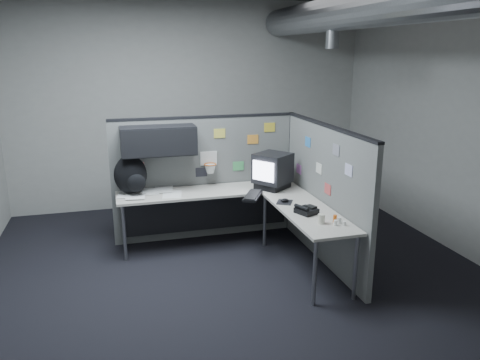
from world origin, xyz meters
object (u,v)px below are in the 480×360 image
object	(u,v)px
keyboard	(253,196)
desk	(234,204)
phone	(306,210)
monitor	(273,170)
backpack	(131,176)

from	to	relation	value
keyboard	desk	bearing A→B (deg)	127.83
desk	phone	world-z (taller)	phone
monitor	desk	bearing A→B (deg)	-154.52
desk	monitor	distance (m)	0.67
keyboard	backpack	world-z (taller)	backpack
monitor	keyboard	world-z (taller)	monitor
desk	phone	bearing A→B (deg)	-55.84
phone	backpack	size ratio (longest dim) A/B	0.55
desk	monitor	world-z (taller)	monitor
monitor	phone	world-z (taller)	monitor
backpack	desk	bearing A→B (deg)	-19.27
monitor	backpack	xyz separation A→B (m)	(-1.75, 0.20, 0.00)
desk	keyboard	size ratio (longest dim) A/B	4.87
desk	backpack	bearing A→B (deg)	162.73
keyboard	backpack	size ratio (longest dim) A/B	0.98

